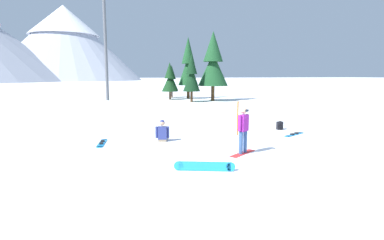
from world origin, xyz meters
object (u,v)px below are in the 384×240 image
loose_snowboard_far_spare (204,166)px  trail_marker_pole (238,118)px  loose_snowboard_near_left (102,143)px  pine_tree_young (188,65)px  pine_tree_leaning (192,75)px  backpack_black (280,126)px  snowboarder_foreground (243,129)px  ski_lift_tower (105,40)px  snowboarder_midground (163,133)px  pine_tree_short (172,80)px  loose_snowboard_near_right (294,134)px  pine_tree_broad (170,79)px  pine_tree_twin (213,63)px

loose_snowboard_far_spare → trail_marker_pole: bearing=54.3°
loose_snowboard_near_left → pine_tree_young: pine_tree_young is taller
trail_marker_pole → pine_tree_leaning: (3.59, 19.20, 2.14)m
backpack_black → trail_marker_pole: bearing=-165.3°
snowboarder_foreground → loose_snowboard_near_left: bearing=146.1°
loose_snowboard_near_left → ski_lift_tower: (1.11, 24.32, 7.03)m
snowboarder_midground → pine_tree_leaning: (7.40, 19.29, 2.64)m
loose_snowboard_near_left → pine_tree_short: size_ratio=0.40×
loose_snowboard_near_right → snowboarder_foreground: bearing=-148.2°
loose_snowboard_far_spare → ski_lift_tower: (-1.90, 29.27, 6.91)m
pine_tree_broad → loose_snowboard_near_right: bearing=-88.3°
pine_tree_broad → ski_lift_tower: (-7.46, 1.06, 4.55)m
loose_snowboard_near_right → pine_tree_young: pine_tree_young is taller
loose_snowboard_near_right → pine_tree_twin: pine_tree_twin is taller
pine_tree_twin → pine_tree_young: (-1.73, 4.30, -0.12)m
pine_tree_twin → pine_tree_broad: size_ratio=1.75×
snowboarder_foreground → pine_tree_young: (6.10, 27.58, 3.31)m
pine_tree_twin → pine_tree_leaning: size_ratio=1.46×
snowboarder_foreground → trail_marker_pole: bearing=67.4°
pine_tree_broad → loose_snowboard_near_left: bearing=-110.2°
loose_snowboard_far_spare → loose_snowboard_near_left: bearing=121.3°
loose_snowboard_near_right → pine_tree_broad: pine_tree_broad is taller
pine_tree_broad → pine_tree_leaning: (1.52, -4.16, 0.49)m
snowboarder_foreground → pine_tree_young: size_ratio=0.23×
snowboarder_midground → pine_tree_short: pine_tree_short is taller
trail_marker_pole → ski_lift_tower: 25.76m
loose_snowboard_near_left → ski_lift_tower: size_ratio=0.14×
loose_snowboard_far_spare → loose_snowboard_near_right: bearing=33.2°
loose_snowboard_near_left → snowboarder_midground: bearing=-3.9°
trail_marker_pole → pine_tree_broad: (2.07, 23.36, 1.65)m
loose_snowboard_near_left → pine_tree_twin: (12.94, 19.84, 4.36)m
loose_snowboard_near_left → loose_snowboard_near_right: same height
snowboarder_foreground → pine_tree_short: 30.19m
pine_tree_young → pine_tree_leaning: 5.32m
snowboarder_midground → pine_tree_twin: size_ratio=0.22×
loose_snowboard_far_spare → ski_lift_tower: size_ratio=0.15×
loose_snowboard_far_spare → loose_snowboard_near_right: loose_snowboard_far_spare is taller
loose_snowboard_near_right → backpack_black: (0.15, 1.51, 0.19)m
pine_tree_short → trail_marker_pole: bearing=-96.6°
backpack_black → pine_tree_young: (1.76, 23.46, 4.05)m
pine_tree_young → pine_tree_leaning: (-1.12, -5.04, -1.27)m
snowboarder_foreground → pine_tree_broad: 26.96m
snowboarder_midground → pine_tree_young: pine_tree_young is taller
pine_tree_broad → pine_tree_leaning: size_ratio=0.84×
loose_snowboard_near_left → ski_lift_tower: ski_lift_tower is taller
loose_snowboard_near_left → ski_lift_tower: 25.34m
pine_tree_twin → pine_tree_young: 4.64m
loose_snowboard_far_spare → pine_tree_leaning: size_ratio=0.34×
loose_snowboard_near_left → pine_tree_broad: pine_tree_broad is taller
loose_snowboard_near_right → pine_tree_young: (1.91, 24.98, 4.24)m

